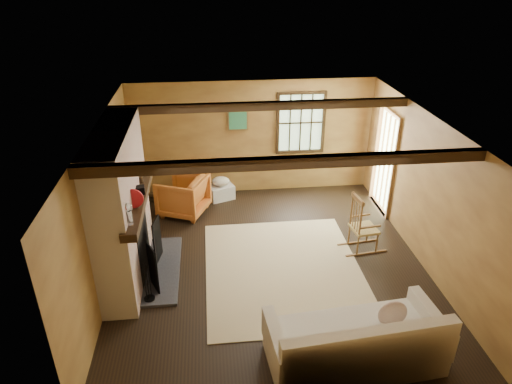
{
  "coord_description": "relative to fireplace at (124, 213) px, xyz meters",
  "views": [
    {
      "loc": [
        -0.89,
        -6.15,
        4.48
      ],
      "look_at": [
        -0.18,
        0.4,
        1.14
      ],
      "focal_mm": 32.0,
      "sensor_mm": 36.0,
      "label": 1
    }
  ],
  "objects": [
    {
      "name": "armchair",
      "position": [
        0.77,
        1.89,
        -0.71
      ],
      "size": [
        1.12,
        1.11,
        0.78
      ],
      "primitive_type": "imported",
      "rotation": [
        0.0,
        0.0,
        -1.98
      ],
      "color": "#BF6026",
      "rests_on": "ground"
    },
    {
      "name": "rocking_chair",
      "position": [
        3.85,
        0.27,
        -0.66
      ],
      "size": [
        0.8,
        0.49,
        1.04
      ],
      "rotation": [
        0.0,
        0.0,
        1.7
      ],
      "color": "tan",
      "rests_on": "ground"
    },
    {
      "name": "ground",
      "position": [
        2.23,
        0.0,
        -1.1
      ],
      "size": [
        5.5,
        5.5,
        0.0
      ],
      "primitive_type": "plane",
      "color": "black",
      "rests_on": "ground"
    },
    {
      "name": "firewood_pile",
      "position": [
        0.12,
        2.41,
        -0.99
      ],
      "size": [
        0.61,
        0.11,
        0.22
      ],
      "color": "brown",
      "rests_on": "ground"
    },
    {
      "name": "laundry_basket",
      "position": [
        1.52,
        2.43,
        -0.95
      ],
      "size": [
        0.6,
        0.53,
        0.3
      ],
      "primitive_type": "cube",
      "rotation": [
        0.0,
        0.0,
        0.36
      ],
      "color": "white",
      "rests_on": "ground"
    },
    {
      "name": "basket_pillow",
      "position": [
        1.52,
        2.43,
        -0.71
      ],
      "size": [
        0.43,
        0.37,
        0.19
      ],
      "primitive_type": "ellipsoid",
      "rotation": [
        0.0,
        0.0,
        0.21
      ],
      "color": "silver",
      "rests_on": "laundry_basket"
    },
    {
      "name": "room_envelope",
      "position": [
        2.45,
        0.26,
        0.53
      ],
      "size": [
        5.02,
        5.52,
        2.44
      ],
      "color": "#AE853D",
      "rests_on": "ground"
    },
    {
      "name": "sofa",
      "position": [
        2.99,
        -2.2,
        -0.79
      ],
      "size": [
        2.2,
        1.12,
        0.86
      ],
      "rotation": [
        0.0,
        0.0,
        0.09
      ],
      "color": "silver",
      "rests_on": "ground"
    },
    {
      "name": "fireplace",
      "position": [
        0.0,
        0.0,
        0.0
      ],
      "size": [
        1.02,
        2.3,
        2.4
      ],
      "color": "brown",
      "rests_on": "ground"
    },
    {
      "name": "rug",
      "position": [
        2.43,
        -0.2,
        -1.1
      ],
      "size": [
        2.5,
        3.0,
        0.01
      ],
      "primitive_type": "cube",
      "color": "tan",
      "rests_on": "ground"
    }
  ]
}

